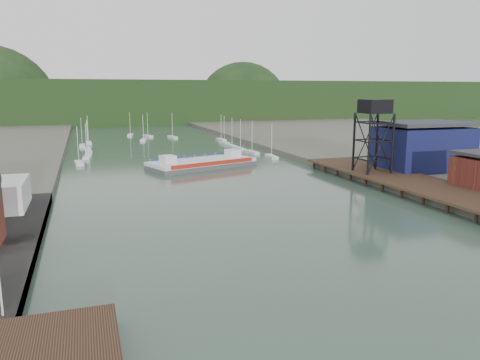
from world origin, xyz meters
TOP-DOWN VIEW (x-y plane):
  - ground at (0.00, 0.00)m, footprint 600.00×600.00m
  - east_pier at (37.00, 45.00)m, footprint 14.00×70.00m
  - lift_tower at (35.00, 58.00)m, footprint 6.50×6.50m
  - blue_shed at (50.00, 60.00)m, footprint 20.50×14.50m
  - marina_sailboats at (0.08, 138.46)m, footprint 57.71×92.65m
  - distant_hills at (-3.98, 301.35)m, footprint 500.00×120.00m
  - chain_ferry at (3.44, 88.64)m, footprint 30.16×19.57m

SIDE VIEW (x-z plane):
  - ground at x=0.00m, z-range 0.00..0.00m
  - marina_sailboats at x=0.08m, z-range -0.10..0.80m
  - chain_ferry at x=3.44m, z-range -0.86..3.18m
  - east_pier at x=37.00m, z-range 0.67..3.12m
  - blue_shed at x=50.00m, z-range 1.41..12.71m
  - distant_hills at x=-3.98m, z-range -29.62..50.38m
  - lift_tower at x=35.00m, z-range 7.65..23.65m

